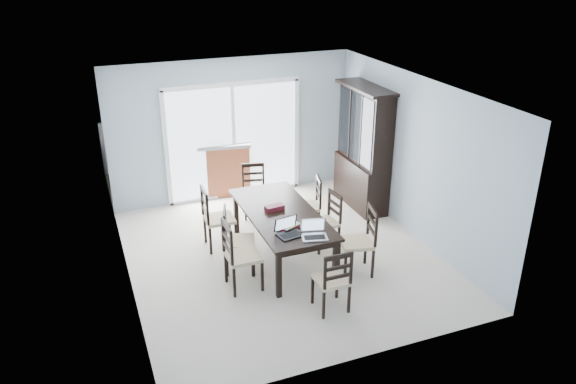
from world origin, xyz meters
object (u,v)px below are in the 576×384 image
object	(u,v)px
chair_right_far	(312,199)
cell_phone	(308,234)
chair_left_mid	(233,233)
chair_left_near	(236,249)
game_box	(274,208)
laptop_dark	(291,232)
chair_left_far	(213,212)
dining_table	(282,217)
chair_right_near	(364,233)
hot_tub	(196,158)
laptop_silver	(315,234)
china_hutch	(363,149)
chair_end_near	(334,275)
chair_right_mid	(329,214)
chair_end_far	(254,184)

from	to	relation	value
chair_right_far	cell_phone	size ratio (longest dim) A/B	8.83
chair_left_mid	cell_phone	distance (m)	1.13
chair_left_near	chair_left_mid	world-z (taller)	chair_left_near
chair_left_mid	game_box	xyz separation A→B (m)	(0.71, 0.21, 0.19)
chair_left_near	chair_left_mid	xyz separation A→B (m)	(0.10, 0.50, -0.03)
chair_left_mid	laptop_dark	world-z (taller)	chair_left_mid
chair_left_far	dining_table	bearing A→B (deg)	55.41
chair_right_near	hot_tub	xyz separation A→B (m)	(-1.49, 4.17, -0.10)
chair_left_mid	chair_left_far	distance (m)	0.75
laptop_silver	cell_phone	xyz separation A→B (m)	(-0.04, 0.13, -0.05)
chair_right_far	laptop_dark	world-z (taller)	chair_right_far
china_hutch	chair_end_near	xyz separation A→B (m)	(-1.90, -2.83, -0.51)
chair_right_near	game_box	distance (m)	1.39
china_hutch	chair_right_mid	xyz separation A→B (m)	(-1.22, -1.21, -0.52)
laptop_silver	chair_right_mid	bearing A→B (deg)	68.94
china_hutch	chair_end_near	world-z (taller)	china_hutch
chair_left_near	laptop_dark	bearing A→B (deg)	78.40
china_hutch	cell_phone	bearing A→B (deg)	-133.54
chair_right_near	chair_end_near	xyz separation A→B (m)	(-0.82, -0.75, -0.06)
laptop_silver	game_box	xyz separation A→B (m)	(-0.20, 1.03, -0.02)
chair_left_far	chair_right_mid	bearing A→B (deg)	71.90
chair_left_near	game_box	size ratio (longest dim) A/B	4.22
chair_end_near	hot_tub	world-z (taller)	chair_end_near
chair_right_mid	chair_end_far	world-z (taller)	chair_end_far
chair_left_mid	chair_end_far	distance (m)	1.89
chair_left_near	hot_tub	world-z (taller)	chair_left_near
chair_left_mid	laptop_silver	xyz separation A→B (m)	(0.91, -0.82, 0.21)
china_hutch	cell_phone	world-z (taller)	china_hutch
laptop_dark	chair_right_near	bearing A→B (deg)	-14.26
laptop_dark	hot_tub	distance (m)	4.10
laptop_silver	chair_end_near	bearing A→B (deg)	-77.10
chair_right_mid	hot_tub	distance (m)	3.57
chair_end_near	laptop_silver	xyz separation A→B (m)	(0.01, 0.67, 0.25)
chair_end_far	laptop_dark	world-z (taller)	chair_end_far
chair_right_mid	chair_left_near	bearing A→B (deg)	105.36
china_hutch	chair_left_far	distance (m)	3.01
china_hutch	game_box	bearing A→B (deg)	-151.55
chair_right_near	chair_end_near	world-z (taller)	chair_right_near
chair_right_far	hot_tub	size ratio (longest dim) A/B	0.48
chair_end_near	hot_tub	xyz separation A→B (m)	(-0.67, 4.92, -0.04)
chair_left_near	chair_right_far	xyz separation A→B (m)	(1.66, 1.22, -0.05)
chair_left_mid	chair_end_near	bearing A→B (deg)	48.40
chair_left_mid	laptop_silver	world-z (taller)	chair_left_mid
chair_right_mid	chair_end_near	bearing A→B (deg)	151.91
laptop_dark	laptop_silver	world-z (taller)	same
chair_left_mid	laptop_dark	distance (m)	0.93
chair_left_near	chair_end_near	world-z (taller)	chair_left_near
chair_right_near	chair_end_near	bearing A→B (deg)	145.80
chair_end_near	chair_end_far	xyz separation A→B (m)	(-0.03, 3.17, -0.00)
cell_phone	hot_tub	distance (m)	4.18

